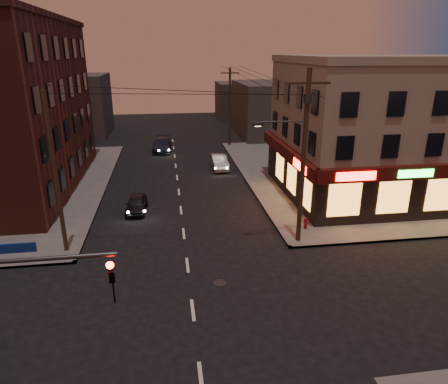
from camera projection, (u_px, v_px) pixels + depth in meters
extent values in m
plane|color=black|center=(193.00, 310.00, 17.88)|extent=(120.00, 120.00, 0.00)
cube|color=#514F4C|center=(367.00, 172.00, 38.02)|extent=(24.00, 28.00, 0.15)
cube|color=gray|center=(385.00, 130.00, 30.92)|extent=(15.00, 12.00, 10.00)
cube|color=gray|center=(394.00, 59.00, 29.17)|extent=(15.20, 12.20, 0.50)
cube|color=black|center=(425.00, 196.00, 26.48)|extent=(15.12, 0.25, 3.40)
cube|color=black|center=(289.00, 175.00, 31.01)|extent=(0.25, 12.12, 3.40)
cube|color=#400D0A|center=(432.00, 171.00, 25.60)|extent=(15.60, 0.50, 0.90)
cube|color=#400D0A|center=(287.00, 153.00, 30.37)|extent=(0.50, 12.60, 0.90)
cube|color=#FF140C|center=(356.00, 176.00, 24.62)|extent=(2.60, 0.06, 0.55)
cube|color=#26FF3F|center=(416.00, 174.00, 25.17)|extent=(2.40, 0.06, 0.50)
cube|color=#FF140C|center=(300.00, 166.00, 26.79)|extent=(0.06, 2.60, 0.55)
cube|color=orange|center=(418.00, 196.00, 26.23)|extent=(12.40, 0.08, 2.20)
cube|color=orange|center=(292.00, 178.00, 30.02)|extent=(0.08, 8.40, 2.20)
cube|color=#3F3D3A|center=(275.00, 109.00, 54.05)|extent=(10.00, 12.00, 7.00)
cube|color=#3F3D3A|center=(74.00, 105.00, 53.92)|extent=(9.00, 10.00, 8.00)
cube|color=#3F3D3A|center=(241.00, 101.00, 66.99)|extent=(8.00, 8.00, 6.00)
cylinder|color=#382619|center=(303.00, 160.00, 22.49)|extent=(0.28, 0.28, 10.00)
cube|color=#382619|center=(309.00, 83.00, 21.08)|extent=(2.40, 0.12, 0.12)
cylinder|color=#333538|center=(308.00, 99.00, 21.35)|extent=(0.44, 0.44, 0.50)
cylinder|color=#333538|center=(283.00, 122.00, 21.57)|extent=(2.60, 0.10, 0.10)
cube|color=#333538|center=(258.00, 124.00, 21.42)|extent=(0.60, 0.25, 0.18)
cube|color=#FFD88C|center=(258.00, 126.00, 21.45)|extent=(0.35, 0.15, 0.04)
cylinder|color=#382619|center=(230.00, 107.00, 47.08)|extent=(0.26, 0.26, 9.00)
cylinder|color=#382619|center=(56.00, 175.00, 21.45)|extent=(0.24, 0.24, 9.00)
cylinder|color=#333538|center=(28.00, 260.00, 10.05)|extent=(4.40, 0.12, 0.12)
imported|color=black|center=(111.00, 271.00, 10.49)|extent=(0.16, 0.20, 1.00)
sphere|color=#FF0C05|center=(110.00, 265.00, 10.29)|extent=(0.20, 0.20, 0.20)
cube|color=navy|center=(17.00, 248.00, 9.90)|extent=(0.90, 0.05, 0.25)
imported|color=black|center=(136.00, 204.00, 28.64)|extent=(1.58, 3.50, 1.17)
imported|color=gray|center=(219.00, 162.00, 39.09)|extent=(1.58, 4.18, 1.36)
imported|color=#1A1F34|center=(162.00, 145.00, 45.98)|extent=(2.38, 5.09, 1.44)
cylinder|color=maroon|center=(306.00, 224.00, 25.64)|extent=(0.24, 0.24, 0.58)
sphere|color=maroon|center=(306.00, 220.00, 25.54)|extent=(0.23, 0.23, 0.23)
cylinder|color=maroon|center=(306.00, 222.00, 25.60)|extent=(0.32, 0.16, 0.12)
cylinder|color=maroon|center=(306.00, 222.00, 25.60)|extent=(0.16, 0.32, 0.12)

